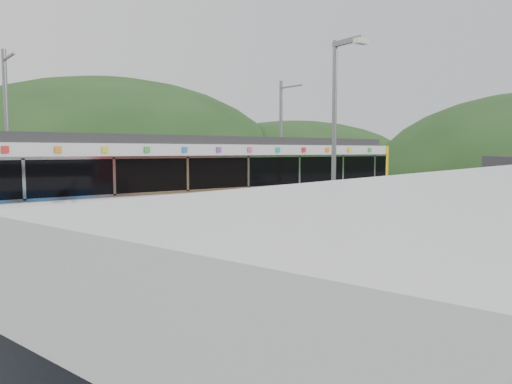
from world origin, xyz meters
TOP-DOWN VIEW (x-y plane):
  - ground at (0.00, 0.00)m, footprint 120.00×120.00m
  - hills at (6.19, 5.29)m, footprint 146.00×149.00m
  - platform at (0.00, 3.30)m, footprint 26.00×3.20m
  - yellow_line at (0.00, 2.00)m, footprint 26.00×0.10m
  - train at (1.10, 6.00)m, footprint 20.44×3.01m
  - catenary_mast_west at (-7.00, 8.56)m, footprint 0.18×1.80m
  - catenary_mast_east at (7.00, 8.56)m, footprint 0.18×1.80m
  - lamp_post at (-1.94, -3.86)m, footprint 0.36×1.05m

SIDE VIEW (x-z plane):
  - ground at x=0.00m, z-range 0.00..0.00m
  - hills at x=6.19m, z-range -13.00..13.00m
  - platform at x=0.00m, z-range 0.00..0.30m
  - yellow_line at x=0.00m, z-range 0.30..0.31m
  - train at x=1.10m, z-range 0.19..3.93m
  - lamp_post at x=-1.94m, z-range 0.58..6.48m
  - catenary_mast_west at x=-7.00m, z-range 0.15..7.15m
  - catenary_mast_east at x=7.00m, z-range 0.15..7.15m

